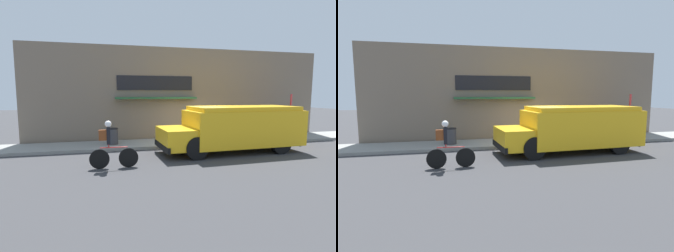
% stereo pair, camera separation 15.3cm
% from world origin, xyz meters
% --- Properties ---
extents(ground_plane, '(70.00, 70.00, 0.00)m').
position_xyz_m(ground_plane, '(0.00, 0.00, 0.00)').
color(ground_plane, '#38383A').
extents(sidewalk, '(28.00, 2.18, 0.14)m').
position_xyz_m(sidewalk, '(0.00, 1.09, 0.07)').
color(sidewalk, gray).
rests_on(sidewalk, ground_plane).
extents(storefront, '(16.90, 0.77, 5.07)m').
position_xyz_m(storefront, '(-0.04, 2.38, 2.54)').
color(storefront, '#756656').
rests_on(storefront, ground_plane).
extents(school_bus, '(6.36, 2.75, 2.02)m').
position_xyz_m(school_bus, '(1.28, -1.30, 1.08)').
color(school_bus, yellow).
rests_on(school_bus, ground_plane).
extents(cyclist, '(1.67, 0.23, 1.66)m').
position_xyz_m(cyclist, '(-4.19, -2.72, 0.81)').
color(cyclist, black).
rests_on(cyclist, ground_plane).
extents(stop_sign_post, '(0.45, 0.45, 2.47)m').
position_xyz_m(stop_sign_post, '(5.44, 0.42, 1.79)').
color(stop_sign_post, slate).
rests_on(stop_sign_post, sidewalk).
extents(trash_bin, '(0.53, 0.53, 0.79)m').
position_xyz_m(trash_bin, '(-4.00, 0.98, 0.53)').
color(trash_bin, '#38383D').
rests_on(trash_bin, sidewalk).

